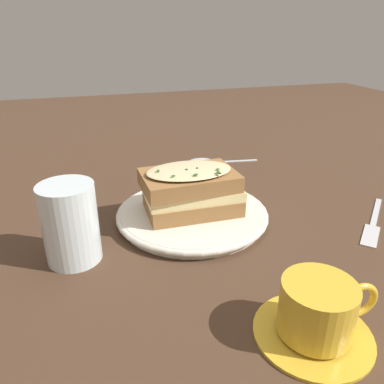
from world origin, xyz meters
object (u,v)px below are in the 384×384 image
Objects in this scene: sandwich at (191,190)px; dinner_plate at (192,214)px; fork at (373,226)px; spoon at (205,161)px; teacup_with_saucer at (317,313)px; water_glass at (70,223)px.

dinner_plate is at bearing 37.32° from sandwich.
spoon is (-0.16, 0.35, 0.00)m from fork.
spoon is (0.11, 0.25, -0.05)m from sandwich.
dinner_plate is 0.28m from teacup_with_saucer.
spoon is at bearing -19.36° from fork.
sandwich is 1.18× the size of teacup_with_saucer.
water_glass is at bearing 140.62° from teacup_with_saucer.
teacup_with_saucer is 0.52m from spoon.
fork is (0.27, -0.11, -0.05)m from sandwich.
spoon is (0.06, 0.52, -0.02)m from teacup_with_saucer.
fork is at bearing -6.22° from water_glass.
spoon is at bearing 66.47° from dinner_plate.
water_glass reaches higher than teacup_with_saucer.
fork is at bearing -21.65° from sandwich.
sandwich is 0.29m from fork.
water_glass is 0.43m from spoon.
dinner_plate is at bearing 164.98° from spoon.
teacup_with_saucer is at bearing -79.84° from sandwich.
dinner_plate is 0.27m from spoon.
water_glass is (-0.19, -0.06, 0.04)m from dinner_plate.
dinner_plate is 0.04m from sandwich.
dinner_plate is 2.25× the size of water_glass.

